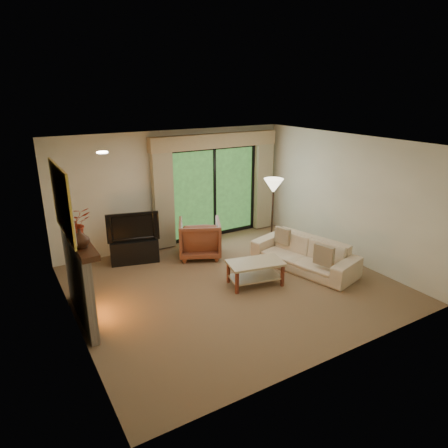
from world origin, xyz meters
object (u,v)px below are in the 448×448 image
sofa (304,254)px  coffee_table (255,273)px  media_console (135,250)px  armchair (200,238)px

sofa → coffee_table: sofa is taller
sofa → coffee_table: (-1.23, -0.07, -0.08)m
sofa → coffee_table: size_ratio=2.10×
media_console → armchair: armchair is taller
sofa → coffee_table: 1.24m
sofa → coffee_table: bearing=-101.9°
media_console → sofa: sofa is taller
media_console → sofa: bearing=-21.8°
armchair → media_console: bearing=6.9°
media_console → coffee_table: size_ratio=0.97×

